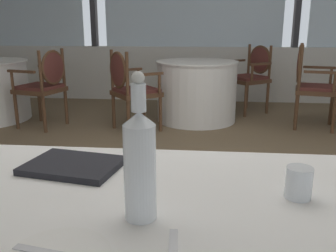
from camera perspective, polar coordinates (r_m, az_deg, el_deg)
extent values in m
plane|color=#756047|center=(2.47, 0.51, -13.27)|extent=(13.05, 13.05, 0.00)
cube|color=silver|center=(5.97, 3.70, 8.02)|extent=(9.93, 0.12, 0.85)
cube|color=white|center=(0.95, 3.67, -12.44)|extent=(1.47, 0.81, 0.02)
cylinder|color=white|center=(0.83, -4.33, -7.20)|extent=(0.07, 0.07, 0.22)
cone|color=white|center=(0.79, -4.51, 1.20)|extent=(0.07, 0.07, 0.03)
cylinder|color=white|center=(0.79, -4.58, 4.39)|extent=(0.03, 0.03, 0.06)
sphere|color=silver|center=(0.78, -4.64, 7.42)|extent=(0.03, 0.03, 0.03)
cylinder|color=white|center=(1.01, 19.50, -8.23)|extent=(0.07, 0.07, 0.08)
cube|color=black|center=(1.19, -14.38, -5.90)|extent=(0.31, 0.25, 0.02)
cube|color=brown|center=(4.61, -19.12, 5.26)|extent=(0.57, 0.57, 0.05)
cube|color=brown|center=(4.61, -19.16, 5.78)|extent=(0.52, 0.52, 0.04)
cylinder|color=brown|center=(4.65, -22.33, 2.08)|extent=(0.04, 0.04, 0.42)
cylinder|color=brown|center=(4.93, -19.16, 3.10)|extent=(0.04, 0.04, 0.42)
cylinder|color=brown|center=(4.38, -18.53, 1.70)|extent=(0.04, 0.04, 0.42)
cylinder|color=brown|center=(4.69, -15.43, 2.79)|extent=(0.04, 0.04, 0.42)
cylinder|color=brown|center=(4.30, -19.08, 7.96)|extent=(0.04, 0.04, 0.45)
cylinder|color=brown|center=(4.61, -15.86, 8.66)|extent=(0.04, 0.04, 0.45)
ellipsoid|color=brown|center=(4.44, -17.28, 8.61)|extent=(0.16, 0.39, 0.38)
torus|color=brown|center=(4.44, -17.28, 8.61)|extent=(0.14, 0.39, 0.39)
cube|color=brown|center=(4.41, -21.70, 7.81)|extent=(0.36, 0.14, 0.03)
cylinder|color=brown|center=(4.52, -22.88, 6.44)|extent=(0.03, 0.03, 0.22)
cube|color=brown|center=(4.79, -17.62, 8.68)|extent=(0.36, 0.14, 0.03)
cylinder|color=brown|center=(4.89, -18.81, 7.41)|extent=(0.03, 0.03, 0.22)
cylinder|color=white|center=(4.63, 4.55, 9.83)|extent=(1.02, 1.02, 0.02)
cylinder|color=white|center=(4.68, 4.45, 5.25)|extent=(0.99, 0.99, 0.73)
cube|color=brown|center=(4.24, -4.92, 5.01)|extent=(0.64, 0.64, 0.05)
cube|color=brown|center=(4.23, -4.93, 5.58)|extent=(0.59, 0.59, 0.04)
cylinder|color=brown|center=(4.55, -3.74, 2.84)|extent=(0.04, 0.04, 0.40)
cylinder|color=brown|center=(4.20, -1.19, 1.84)|extent=(0.04, 0.04, 0.40)
cylinder|color=brown|center=(4.38, -8.37, 2.23)|extent=(0.04, 0.04, 0.40)
cylinder|color=brown|center=(4.02, -6.11, 1.14)|extent=(0.04, 0.04, 0.40)
cylinder|color=brown|center=(4.30, -8.62, 8.49)|extent=(0.04, 0.04, 0.46)
cylinder|color=brown|center=(3.93, -6.31, 7.96)|extent=(0.04, 0.04, 0.46)
ellipsoid|color=brown|center=(4.11, -7.72, 8.54)|extent=(0.28, 0.34, 0.39)
torus|color=brown|center=(4.11, -7.72, 8.54)|extent=(0.27, 0.34, 0.40)
cube|color=brown|center=(4.43, -6.23, 8.63)|extent=(0.32, 0.25, 0.03)
cylinder|color=brown|center=(4.51, -4.56, 7.37)|extent=(0.03, 0.03, 0.22)
cube|color=brown|center=(3.99, -3.11, 7.96)|extent=(0.32, 0.25, 0.03)
cylinder|color=brown|center=(4.07, -1.33, 6.57)|extent=(0.03, 0.03, 0.22)
cube|color=brown|center=(5.21, 12.12, 6.90)|extent=(0.64, 0.64, 0.05)
cube|color=brown|center=(5.20, 12.15, 7.37)|extent=(0.59, 0.59, 0.04)
cylinder|color=brown|center=(4.97, 11.87, 3.75)|extent=(0.04, 0.04, 0.42)
cylinder|color=brown|center=(5.26, 8.89, 4.53)|extent=(0.04, 0.04, 0.42)
cylinder|color=brown|center=(5.25, 15.07, 4.16)|extent=(0.04, 0.04, 0.42)
cylinder|color=brown|center=(5.52, 12.08, 4.88)|extent=(0.04, 0.04, 0.42)
cylinder|color=brown|center=(5.18, 15.44, 9.41)|extent=(0.04, 0.04, 0.44)
cylinder|color=brown|center=(5.46, 12.36, 9.88)|extent=(0.04, 0.04, 0.44)
ellipsoid|color=brown|center=(5.33, 13.99, 9.90)|extent=(0.28, 0.34, 0.37)
torus|color=brown|center=(5.33, 13.99, 9.90)|extent=(0.26, 0.33, 0.39)
cube|color=brown|center=(4.99, 14.10, 9.27)|extent=(0.32, 0.25, 0.03)
cylinder|color=brown|center=(4.90, 12.84, 7.95)|extent=(0.03, 0.03, 0.22)
cube|color=brown|center=(5.35, 10.25, 9.86)|extent=(0.32, 0.25, 0.03)
cylinder|color=brown|center=(5.27, 9.03, 8.63)|extent=(0.03, 0.03, 0.22)
cube|color=brown|center=(4.65, 21.89, 5.06)|extent=(0.55, 0.55, 0.05)
cube|color=brown|center=(4.65, 21.94, 5.58)|extent=(0.51, 0.51, 0.04)
cylinder|color=brown|center=(4.91, 23.84, 2.56)|extent=(0.04, 0.04, 0.41)
cylinder|color=brown|center=(4.52, 24.23, 1.52)|extent=(0.04, 0.04, 0.41)
cylinder|color=brown|center=(4.88, 19.18, 2.97)|extent=(0.04, 0.04, 0.41)
cylinder|color=brown|center=(4.49, 19.17, 1.96)|extent=(0.04, 0.04, 0.41)
cylinder|color=brown|center=(4.81, 19.71, 8.93)|extent=(0.04, 0.04, 0.51)
cylinder|color=brown|center=(4.41, 19.75, 8.43)|extent=(0.04, 0.04, 0.51)
ellipsoid|color=brown|center=(4.61, 19.57, 9.02)|extent=(0.14, 0.39, 0.43)
torus|color=brown|center=(4.61, 19.57, 9.02)|extent=(0.13, 0.43, 0.44)
cube|color=brown|center=(4.87, 22.28, 8.35)|extent=(0.37, 0.12, 0.03)
cylinder|color=brown|center=(4.89, 23.80, 6.92)|extent=(0.03, 0.03, 0.22)
cube|color=brown|center=(4.37, 22.61, 7.65)|extent=(0.37, 0.12, 0.03)
cylinder|color=brown|center=(4.40, 24.30, 6.06)|extent=(0.03, 0.03, 0.22)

